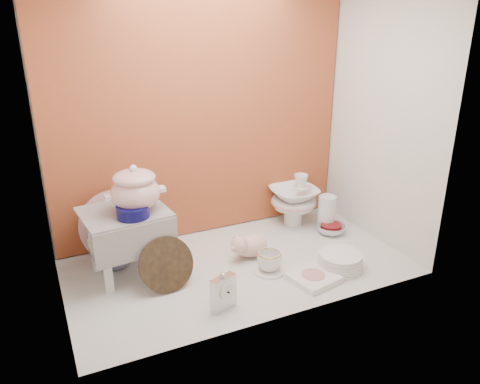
% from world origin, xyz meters
% --- Properties ---
extents(ground, '(1.80, 1.80, 0.00)m').
position_xyz_m(ground, '(0.00, 0.00, 0.00)').
color(ground, silver).
rests_on(ground, ground).
extents(niche_shell, '(1.86, 1.03, 1.53)m').
position_xyz_m(niche_shell, '(0.00, 0.18, 0.93)').
color(niche_shell, '#AA472A').
rests_on(niche_shell, ground).
extents(step_stool, '(0.45, 0.40, 0.36)m').
position_xyz_m(step_stool, '(-0.55, 0.18, 0.18)').
color(step_stool, silver).
rests_on(step_stool, ground).
extents(soup_tureen, '(0.37, 0.37, 0.25)m').
position_xyz_m(soup_tureen, '(-0.49, 0.14, 0.48)').
color(soup_tureen, white).
rests_on(soup_tureen, step_stool).
extents(cobalt_bowl, '(0.21, 0.21, 0.06)m').
position_xyz_m(cobalt_bowl, '(-0.53, 0.08, 0.39)').
color(cobalt_bowl, '#0A0843').
rests_on(cobalt_bowl, step_stool).
extents(floral_platter, '(0.41, 0.19, 0.38)m').
position_xyz_m(floral_platter, '(-0.57, 0.39, 0.19)').
color(floral_platter, silver).
rests_on(floral_platter, ground).
extents(blue_white_vase, '(0.27, 0.27, 0.25)m').
position_xyz_m(blue_white_vase, '(-0.61, 0.28, 0.13)').
color(blue_white_vase, white).
rests_on(blue_white_vase, ground).
extents(lacquer_tray, '(0.29, 0.15, 0.26)m').
position_xyz_m(lacquer_tray, '(-0.41, -0.05, 0.13)').
color(lacquer_tray, black).
rests_on(lacquer_tray, ground).
extents(mantel_clock, '(0.14, 0.08, 0.19)m').
position_xyz_m(mantel_clock, '(-0.23, -0.33, 0.09)').
color(mantel_clock, silver).
rests_on(mantel_clock, ground).
extents(plush_pig, '(0.26, 0.19, 0.14)m').
position_xyz_m(plush_pig, '(0.11, 0.06, 0.07)').
color(plush_pig, beige).
rests_on(plush_pig, ground).
extents(teacup_saucer, '(0.19, 0.19, 0.01)m').
position_xyz_m(teacup_saucer, '(0.12, -0.13, 0.01)').
color(teacup_saucer, white).
rests_on(teacup_saucer, ground).
extents(gold_rim_teacup, '(0.17, 0.17, 0.10)m').
position_xyz_m(gold_rim_teacup, '(0.12, -0.13, 0.06)').
color(gold_rim_teacup, white).
rests_on(gold_rim_teacup, teacup_saucer).
extents(lattice_dish, '(0.26, 0.26, 0.03)m').
position_xyz_m(lattice_dish, '(0.29, -0.30, 0.02)').
color(lattice_dish, white).
rests_on(lattice_dish, ground).
extents(dinner_plate_stack, '(0.25, 0.25, 0.09)m').
position_xyz_m(dinner_plate_stack, '(0.48, -0.26, 0.04)').
color(dinner_plate_stack, white).
rests_on(dinner_plate_stack, ground).
extents(crystal_bowl, '(0.18, 0.18, 0.06)m').
position_xyz_m(crystal_bowl, '(0.69, 0.12, 0.03)').
color(crystal_bowl, silver).
rests_on(crystal_bowl, ground).
extents(clear_glass_vase, '(0.14, 0.14, 0.22)m').
position_xyz_m(clear_glass_vase, '(0.70, 0.19, 0.11)').
color(clear_glass_vase, silver).
rests_on(clear_glass_vase, ground).
extents(porcelain_tower, '(0.36, 0.36, 0.33)m').
position_xyz_m(porcelain_tower, '(0.55, 0.34, 0.17)').
color(porcelain_tower, white).
rests_on(porcelain_tower, ground).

